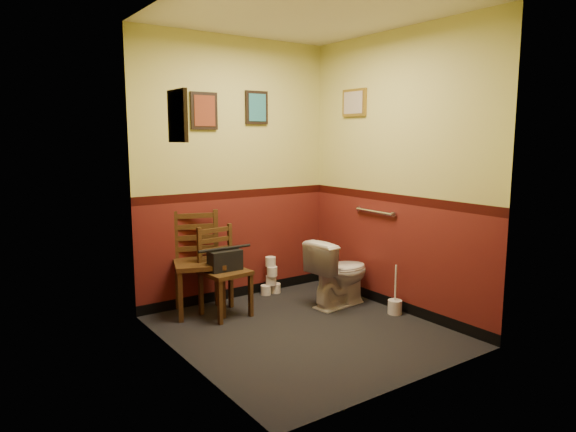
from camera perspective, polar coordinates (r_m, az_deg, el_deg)
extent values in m
cube|color=black|center=(4.65, 1.80, -12.68)|extent=(2.20, 2.40, 0.00)
cube|color=silver|center=(4.44, 1.99, 21.81)|extent=(2.20, 2.40, 0.00)
cube|color=#5F1A16|center=(5.35, -5.85, 4.99)|extent=(2.20, 0.00, 2.70)
cube|color=#5F1A16|center=(3.46, 13.88, 2.71)|extent=(2.20, 0.00, 2.70)
cube|color=#5F1A16|center=(3.79, -11.60, 3.30)|extent=(0.00, 2.40, 2.70)
cube|color=#5F1A16|center=(5.07, 11.94, 4.64)|extent=(0.00, 2.40, 2.70)
cylinder|color=silver|center=(5.26, 9.56, 0.48)|extent=(0.03, 0.50, 0.03)
cylinder|color=silver|center=(5.10, 11.68, 0.16)|extent=(0.02, 0.06, 0.06)
cylinder|color=silver|center=(5.46, 7.88, 0.81)|extent=(0.02, 0.06, 0.06)
cube|color=black|center=(5.16, -9.32, 11.45)|extent=(0.28, 0.03, 0.36)
cube|color=maroon|center=(5.15, -9.24, 11.46)|extent=(0.22, 0.01, 0.30)
cube|color=black|center=(5.45, -3.52, 11.93)|extent=(0.26, 0.03, 0.34)
cube|color=#27707F|center=(5.44, -3.42, 11.94)|extent=(0.20, 0.01, 0.28)
cube|color=black|center=(3.87, -12.18, 10.81)|extent=(0.03, 0.30, 0.38)
cube|color=tan|center=(3.88, -11.94, 10.82)|extent=(0.01, 0.24, 0.31)
cube|color=olive|center=(5.49, 7.38, 12.38)|extent=(0.03, 0.34, 0.28)
cube|color=tan|center=(5.47, 7.24, 12.39)|extent=(0.01, 0.28, 0.22)
imported|color=white|center=(5.25, 5.70, -6.30)|extent=(0.72, 0.45, 0.67)
cylinder|color=silver|center=(5.15, 11.78, -9.86)|extent=(0.14, 0.14, 0.14)
cylinder|color=silver|center=(5.09, 11.86, -7.44)|extent=(0.02, 0.02, 0.39)
cube|color=brown|center=(5.02, -9.87, -5.26)|extent=(0.58, 0.58, 0.04)
cube|color=brown|center=(4.88, -11.86, -8.73)|extent=(0.06, 0.06, 0.49)
cube|color=brown|center=(5.26, -12.19, -7.47)|extent=(0.06, 0.06, 0.49)
cube|color=brown|center=(4.92, -7.23, -8.47)|extent=(0.06, 0.06, 0.49)
cube|color=brown|center=(5.29, -7.90, -7.23)|extent=(0.06, 0.06, 0.49)
cube|color=brown|center=(5.15, -12.37, -2.18)|extent=(0.05, 0.05, 0.49)
cube|color=brown|center=(5.19, -8.03, -1.97)|extent=(0.05, 0.05, 0.49)
cube|color=brown|center=(5.19, -10.15, -3.56)|extent=(0.36, 0.15, 0.05)
cube|color=brown|center=(5.17, -10.18, -2.37)|extent=(0.36, 0.15, 0.05)
cube|color=brown|center=(5.15, -10.22, -1.18)|extent=(0.36, 0.15, 0.05)
cube|color=brown|center=(5.13, -10.25, 0.03)|extent=(0.36, 0.15, 0.05)
cube|color=brown|center=(4.93, -6.98, -6.22)|extent=(0.43, 0.43, 0.04)
cube|color=brown|center=(4.77, -7.56, -9.45)|extent=(0.04, 0.04, 0.43)
cube|color=brown|center=(5.05, -9.65, -8.46)|extent=(0.04, 0.04, 0.43)
cube|color=brown|center=(4.95, -4.17, -8.71)|extent=(0.04, 0.04, 0.43)
cube|color=brown|center=(5.22, -6.37, -7.81)|extent=(0.04, 0.04, 0.43)
cube|color=brown|center=(4.94, -9.81, -3.70)|extent=(0.04, 0.04, 0.43)
cube|color=brown|center=(5.12, -6.48, -3.20)|extent=(0.04, 0.04, 0.43)
cube|color=brown|center=(5.05, -8.09, -4.77)|extent=(0.32, 0.05, 0.04)
cube|color=brown|center=(5.03, -8.11, -3.71)|extent=(0.32, 0.05, 0.04)
cube|color=brown|center=(5.01, -8.13, -2.65)|extent=(0.32, 0.05, 0.04)
cube|color=brown|center=(5.00, -8.16, -1.59)|extent=(0.32, 0.05, 0.04)
cube|color=black|center=(4.90, -7.01, -4.92)|extent=(0.31, 0.16, 0.19)
cylinder|color=black|center=(4.88, -7.03, -3.60)|extent=(0.27, 0.03, 0.03)
cylinder|color=silver|center=(5.64, -2.47, -8.22)|extent=(0.11, 0.11, 0.10)
cylinder|color=silver|center=(5.70, -1.41, -8.01)|extent=(0.11, 0.11, 0.10)
cylinder|color=silver|center=(5.63, -1.89, -7.14)|extent=(0.11, 0.11, 0.10)
cylinder|color=silver|center=(5.59, -1.78, -6.17)|extent=(0.11, 0.11, 0.10)
cylinder|color=silver|center=(5.59, -1.96, -5.08)|extent=(0.11, 0.11, 0.10)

